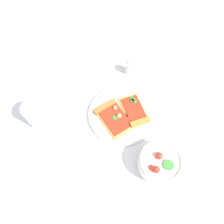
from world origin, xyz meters
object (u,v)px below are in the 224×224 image
Objects in this scene: salad_bowl at (159,163)px; pepper_shaker at (130,67)px; pizza_slice_far at (112,116)px; soda_glass at (38,115)px; plate at (122,115)px; pizza_slice_near at (135,112)px.

pepper_shaker is (-0.09, 0.38, -0.00)m from salad_bowl.
pizza_slice_far is 0.26m from soda_glass.
plate is 2.37× the size of soda_glass.
pepper_shaker is at bearing 36.20° from soda_glass.
pepper_shaker is (0.32, 0.23, -0.02)m from soda_glass.
soda_glass is 1.54× the size of pepper_shaker.
pizza_slice_near is 0.20m from pepper_shaker.
soda_glass is (-0.29, -0.03, 0.04)m from plate.
soda_glass reaches higher than plate.
pizza_slice_far is 0.23m from pepper_shaker.
salad_bowl is at bearing -76.90° from pepper_shaker.
plate is 1.52× the size of pizza_slice_far.
salad_bowl is (0.07, -0.18, 0.01)m from pizza_slice_near.
pepper_shaker reaches higher than plate.
pizza_slice_far is (-0.08, -0.02, 0.00)m from pizza_slice_near.
soda_glass is (-0.34, -0.04, 0.03)m from pizza_slice_near.
soda_glass is 0.40m from pepper_shaker.
plate is 1.82× the size of salad_bowl.
pepper_shaker is (0.03, 0.20, 0.03)m from plate.
salad_bowl reaches higher than pizza_slice_near.
pizza_slice_near is 0.92× the size of pizza_slice_far.
plate is 0.05m from pizza_slice_near.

